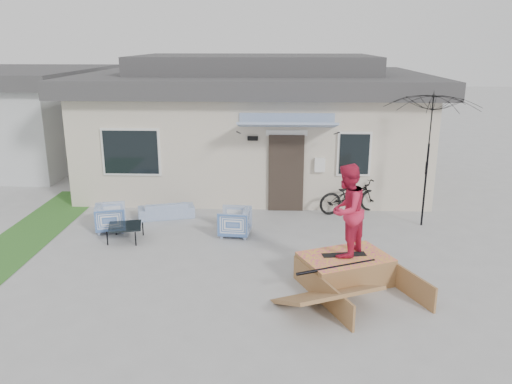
{
  "coord_description": "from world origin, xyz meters",
  "views": [
    {
      "loc": [
        0.76,
        -9.03,
        4.5
      ],
      "look_at": [
        0.3,
        1.8,
        1.3
      ],
      "focal_mm": 36.09,
      "sensor_mm": 36.0,
      "label": 1
    }
  ],
  "objects_px": {
    "coffee_table": "(125,233)",
    "skater": "(347,209)",
    "patio_umbrella": "(428,158)",
    "bicycle": "(351,192)",
    "skate_ramp": "(345,269)",
    "loveseat": "(166,207)",
    "skateboard": "(344,254)",
    "armchair_left": "(111,216)",
    "armchair_right": "(235,221)"
  },
  "relations": [
    {
      "from": "armchair_left",
      "to": "skate_ramp",
      "type": "bearing_deg",
      "value": -131.72
    },
    {
      "from": "coffee_table",
      "to": "skate_ramp",
      "type": "xyz_separation_m",
      "value": [
        4.86,
        -1.99,
        0.09
      ]
    },
    {
      "from": "skateboard",
      "to": "coffee_table",
      "type": "bearing_deg",
      "value": 148.62
    },
    {
      "from": "skate_ramp",
      "to": "loveseat",
      "type": "bearing_deg",
      "value": 115.12
    },
    {
      "from": "coffee_table",
      "to": "patio_umbrella",
      "type": "xyz_separation_m",
      "value": [
        7.2,
        1.33,
        1.57
      ]
    },
    {
      "from": "skate_ramp",
      "to": "skateboard",
      "type": "height_order",
      "value": "skateboard"
    },
    {
      "from": "patio_umbrella",
      "to": "skate_ramp",
      "type": "bearing_deg",
      "value": -125.28
    },
    {
      "from": "armchair_left",
      "to": "bicycle",
      "type": "distance_m",
      "value": 6.27
    },
    {
      "from": "bicycle",
      "to": "skateboard",
      "type": "xyz_separation_m",
      "value": [
        -0.69,
        -4.2,
        -0.01
      ]
    },
    {
      "from": "coffee_table",
      "to": "loveseat",
      "type": "bearing_deg",
      "value": 69.62
    },
    {
      "from": "bicycle",
      "to": "skate_ramp",
      "type": "xyz_separation_m",
      "value": [
        -0.67,
        -4.25,
        -0.31
      ]
    },
    {
      "from": "coffee_table",
      "to": "skateboard",
      "type": "bearing_deg",
      "value": -21.86
    },
    {
      "from": "armchair_right",
      "to": "skate_ramp",
      "type": "xyz_separation_m",
      "value": [
        2.33,
        -2.42,
        -0.1
      ]
    },
    {
      "from": "patio_umbrella",
      "to": "skateboard",
      "type": "relative_size",
      "value": 3.27
    },
    {
      "from": "armchair_right",
      "to": "patio_umbrella",
      "type": "height_order",
      "value": "patio_umbrella"
    },
    {
      "from": "armchair_left",
      "to": "coffee_table",
      "type": "xyz_separation_m",
      "value": [
        0.53,
        -0.63,
        -0.18
      ]
    },
    {
      "from": "bicycle",
      "to": "patio_umbrella",
      "type": "xyz_separation_m",
      "value": [
        1.68,
        -0.93,
        1.17
      ]
    },
    {
      "from": "coffee_table",
      "to": "skate_ramp",
      "type": "relative_size",
      "value": 0.34
    },
    {
      "from": "coffee_table",
      "to": "bicycle",
      "type": "distance_m",
      "value": 5.98
    },
    {
      "from": "skater",
      "to": "armchair_left",
      "type": "bearing_deg",
      "value": -83.37
    },
    {
      "from": "armchair_right",
      "to": "skateboard",
      "type": "height_order",
      "value": "armchair_right"
    },
    {
      "from": "loveseat",
      "to": "skate_ramp",
      "type": "distance_m",
      "value": 5.59
    },
    {
      "from": "armchair_left",
      "to": "coffee_table",
      "type": "distance_m",
      "value": 0.84
    },
    {
      "from": "loveseat",
      "to": "bicycle",
      "type": "distance_m",
      "value": 4.95
    },
    {
      "from": "coffee_table",
      "to": "skater",
      "type": "bearing_deg",
      "value": -21.86
    },
    {
      "from": "skateboard",
      "to": "skater",
      "type": "height_order",
      "value": "skater"
    },
    {
      "from": "skater",
      "to": "loveseat",
      "type": "bearing_deg",
      "value": -98.24
    },
    {
      "from": "coffee_table",
      "to": "skater",
      "type": "relative_size",
      "value": 0.41
    },
    {
      "from": "loveseat",
      "to": "skateboard",
      "type": "bearing_deg",
      "value": 123.3
    },
    {
      "from": "loveseat",
      "to": "skateboard",
      "type": "relative_size",
      "value": 1.73
    },
    {
      "from": "skater",
      "to": "coffee_table",
      "type": "bearing_deg",
      "value": -79.66
    },
    {
      "from": "armchair_right",
      "to": "skateboard",
      "type": "bearing_deg",
      "value": 49.6
    },
    {
      "from": "coffee_table",
      "to": "patio_umbrella",
      "type": "height_order",
      "value": "patio_umbrella"
    },
    {
      "from": "loveseat",
      "to": "skate_ramp",
      "type": "height_order",
      "value": "loveseat"
    },
    {
      "from": "loveseat",
      "to": "skate_ramp",
      "type": "bearing_deg",
      "value": 123.06
    },
    {
      "from": "armchair_right",
      "to": "skateboard",
      "type": "distance_m",
      "value": 3.31
    },
    {
      "from": "armchair_left",
      "to": "coffee_table",
      "type": "height_order",
      "value": "armchair_left"
    },
    {
      "from": "armchair_left",
      "to": "armchair_right",
      "type": "distance_m",
      "value": 3.07
    },
    {
      "from": "skate_ramp",
      "to": "skater",
      "type": "height_order",
      "value": "skater"
    },
    {
      "from": "armchair_left",
      "to": "bicycle",
      "type": "bearing_deg",
      "value": -90.76
    },
    {
      "from": "armchair_right",
      "to": "coffee_table",
      "type": "distance_m",
      "value": 2.57
    },
    {
      "from": "skater",
      "to": "bicycle",
      "type": "bearing_deg",
      "value": -157.13
    },
    {
      "from": "patio_umbrella",
      "to": "skateboard",
      "type": "bearing_deg",
      "value": -125.93
    },
    {
      "from": "loveseat",
      "to": "armchair_right",
      "type": "distance_m",
      "value": 2.27
    },
    {
      "from": "bicycle",
      "to": "skate_ramp",
      "type": "relative_size",
      "value": 0.84
    },
    {
      "from": "bicycle",
      "to": "patio_umbrella",
      "type": "height_order",
      "value": "patio_umbrella"
    },
    {
      "from": "coffee_table",
      "to": "armchair_left",
      "type": "bearing_deg",
      "value": 130.34
    },
    {
      "from": "skater",
      "to": "armchair_right",
      "type": "bearing_deg",
      "value": -103.55
    },
    {
      "from": "loveseat",
      "to": "skater",
      "type": "height_order",
      "value": "skater"
    },
    {
      "from": "skateboard",
      "to": "skate_ramp",
      "type": "bearing_deg",
      "value": -75.31
    }
  ]
}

